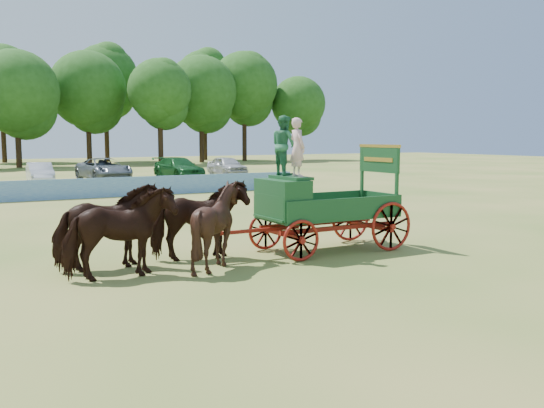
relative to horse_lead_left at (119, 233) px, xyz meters
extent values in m
plane|color=#A98E4C|center=(3.87, 0.88, -1.05)|extent=(160.00, 160.00, 0.00)
imported|color=black|center=(0.00, 0.00, 0.00)|extent=(2.51, 1.19, 2.10)
imported|color=black|center=(0.00, 1.10, 0.00)|extent=(2.54, 1.24, 2.10)
imported|color=black|center=(2.40, 0.00, 0.00)|extent=(1.93, 1.72, 2.10)
imported|color=black|center=(2.40, 1.10, 0.00)|extent=(2.61, 1.45, 2.10)
cube|color=#A92310|center=(4.60, 0.55, -0.45)|extent=(0.12, 2.00, 0.12)
cube|color=#A92310|center=(7.60, 0.55, -0.45)|extent=(0.12, 2.00, 0.12)
cube|color=#A92310|center=(6.10, 0.00, -0.33)|extent=(3.80, 0.10, 0.12)
cube|color=#A92310|center=(6.10, 1.10, -0.33)|extent=(3.80, 0.10, 0.12)
cube|color=#A92310|center=(3.70, 0.55, -0.30)|extent=(2.80, 0.09, 0.09)
cube|color=#1A5026|center=(6.10, 0.55, -0.05)|extent=(3.80, 1.80, 0.10)
cube|color=#1A5026|center=(6.10, -0.33, 0.25)|extent=(3.80, 0.06, 0.55)
cube|color=#1A5026|center=(6.10, 1.43, 0.25)|extent=(3.80, 0.06, 0.55)
cube|color=#1A5026|center=(7.98, 0.55, 0.25)|extent=(0.06, 1.80, 0.55)
cube|color=#1A5026|center=(4.60, 0.55, 0.50)|extent=(0.85, 1.70, 1.05)
cube|color=#1A5026|center=(4.85, 0.55, 1.07)|extent=(0.55, 1.50, 0.08)
cube|color=#1A5026|center=(4.22, 0.55, 0.30)|extent=(0.10, 1.60, 0.65)
cube|color=#1A5026|center=(4.40, 0.55, 0.00)|extent=(0.55, 1.60, 0.06)
cube|color=#1A5026|center=(7.90, -0.25, 0.90)|extent=(0.08, 0.08, 1.80)
cube|color=#1A5026|center=(7.90, 1.35, 0.90)|extent=(0.08, 0.08, 1.80)
cube|color=#1A5026|center=(7.90, 0.55, 1.50)|extent=(0.07, 1.75, 0.75)
cube|color=gold|center=(7.90, 0.55, 1.90)|extent=(0.08, 1.80, 0.09)
cube|color=gold|center=(7.86, 0.55, 1.50)|extent=(0.02, 1.30, 0.12)
torus|color=#A92310|center=(4.60, -0.40, -0.50)|extent=(1.09, 0.09, 1.09)
torus|color=#A92310|center=(4.60, 1.50, -0.50)|extent=(1.09, 0.09, 1.09)
torus|color=#A92310|center=(7.60, -0.40, -0.35)|extent=(1.39, 0.09, 1.39)
torus|color=#A92310|center=(7.60, 1.50, -0.35)|extent=(1.39, 0.09, 1.39)
imported|color=beige|center=(4.85, 0.20, 1.89)|extent=(0.37, 0.57, 1.56)
imported|color=#296E45|center=(4.85, 0.90, 1.93)|extent=(0.62, 0.80, 1.65)
cube|color=#205DB0|center=(2.87, 18.88, -0.53)|extent=(26.00, 0.08, 1.05)
imported|color=silver|center=(2.89, 30.68, -0.33)|extent=(1.76, 4.47, 1.45)
imported|color=slate|center=(7.59, 32.01, -0.23)|extent=(3.38, 6.17, 1.64)
imported|color=#144C1E|center=(13.13, 31.04, -0.24)|extent=(2.90, 5.79, 1.61)
imported|color=#B2B2B7|center=(17.65, 31.87, -0.24)|extent=(1.97, 4.78, 1.62)
cylinder|color=#382314|center=(4.42, 54.69, 1.07)|extent=(0.60, 0.60, 4.24)
sphere|color=#1D4913|center=(4.42, 54.69, 6.76)|extent=(8.76, 8.76, 8.76)
cylinder|color=#382314|center=(12.72, 59.44, 1.32)|extent=(0.60, 0.60, 4.74)
sphere|color=#1D4913|center=(12.72, 59.44, 7.68)|extent=(8.93, 8.93, 8.93)
cylinder|color=#382314|center=(19.61, 53.99, 1.26)|extent=(0.60, 0.60, 4.61)
sphere|color=#1D4913|center=(19.61, 53.99, 7.45)|extent=(7.28, 7.28, 7.28)
cylinder|color=#382314|center=(26.24, 57.63, 1.35)|extent=(0.60, 0.60, 4.80)
sphere|color=#1D4913|center=(26.24, 57.63, 7.80)|extent=(8.94, 8.94, 8.94)
cylinder|color=#382314|center=(33.07, 59.16, 1.67)|extent=(0.60, 0.60, 5.44)
sphere|color=#1D4913|center=(33.07, 59.16, 8.97)|extent=(8.85, 8.85, 8.85)
cylinder|color=#382314|center=(40.94, 58.26, 1.05)|extent=(0.60, 0.60, 4.20)
sphere|color=#1D4913|center=(40.94, 58.26, 6.69)|extent=(7.50, 7.50, 7.50)
cylinder|color=#382314|center=(4.42, 68.91, 1.66)|extent=(0.60, 0.60, 5.42)
sphere|color=#1D4913|center=(4.42, 68.91, 8.93)|extent=(9.22, 9.22, 9.22)
cylinder|color=#382314|center=(16.48, 66.00, 1.91)|extent=(0.60, 0.60, 5.92)
sphere|color=#1D4913|center=(16.48, 66.00, 9.85)|extent=(8.29, 8.29, 8.29)
cylinder|color=#382314|center=(29.54, 64.24, 1.94)|extent=(0.60, 0.60, 5.97)
sphere|color=#1D4913|center=(29.54, 64.24, 9.95)|extent=(7.92, 7.92, 7.92)
camera|label=1|loc=(-3.62, -13.47, 2.17)|focal=40.00mm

